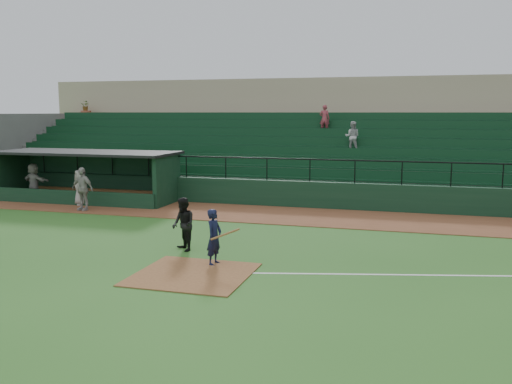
# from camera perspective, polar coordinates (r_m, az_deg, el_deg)

# --- Properties ---
(ground) EXTENTS (90.00, 90.00, 0.00)m
(ground) POSITION_cam_1_polar(r_m,az_deg,el_deg) (15.95, -5.10, -7.46)
(ground) COLOR #285C1D
(ground) RESTS_ON ground
(warning_track) EXTENTS (40.00, 4.00, 0.03)m
(warning_track) POSITION_cam_1_polar(r_m,az_deg,el_deg) (23.38, 2.07, -2.35)
(warning_track) COLOR brown
(warning_track) RESTS_ON ground
(home_plate_dirt) EXTENTS (3.00, 3.00, 0.03)m
(home_plate_dirt) POSITION_cam_1_polar(r_m,az_deg,el_deg) (15.06, -6.50, -8.37)
(home_plate_dirt) COLOR brown
(home_plate_dirt) RESTS_ON ground
(foul_line) EXTENTS (17.49, 4.44, 0.01)m
(foul_line) POSITION_cam_1_polar(r_m,az_deg,el_deg) (16.24, 24.26, -7.86)
(foul_line) COLOR white
(foul_line) RESTS_ON ground
(stadium_structure) EXTENTS (38.00, 13.08, 6.40)m
(stadium_structure) POSITION_cam_1_polar(r_m,az_deg,el_deg) (31.32, 5.91, 4.51)
(stadium_structure) COLOR black
(stadium_structure) RESTS_ON ground
(dugout) EXTENTS (8.90, 3.20, 2.42)m
(dugout) POSITION_cam_1_polar(r_m,az_deg,el_deg) (28.54, -16.45, 1.90)
(dugout) COLOR black
(dugout) RESTS_ON ground
(batter_at_plate) EXTENTS (1.03, 0.69, 1.60)m
(batter_at_plate) POSITION_cam_1_polar(r_m,az_deg,el_deg) (15.76, -4.30, -4.63)
(batter_at_plate) COLOR black
(batter_at_plate) RESTS_ON ground
(umpire) EXTENTS (1.02, 1.02, 1.67)m
(umpire) POSITION_cam_1_polar(r_m,az_deg,el_deg) (17.44, -7.46, -3.31)
(umpire) COLOR black
(umpire) RESTS_ON ground
(dugout_player_a) EXTENTS (1.16, 0.62, 1.89)m
(dugout_player_a) POSITION_cam_1_polar(r_m,az_deg,el_deg) (25.39, -17.37, 0.30)
(dugout_player_a) COLOR #A59F9A
(dugout_player_a) RESTS_ON warning_track
(dugout_player_b) EXTENTS (0.95, 0.90, 1.63)m
(dugout_player_b) POSITION_cam_1_polar(r_m,az_deg,el_deg) (26.89, -17.62, 0.44)
(dugout_player_b) COLOR #A29D97
(dugout_player_b) RESTS_ON warning_track
(dugout_player_c) EXTENTS (1.74, 0.94, 1.79)m
(dugout_player_c) POSITION_cam_1_polar(r_m,az_deg,el_deg) (29.37, -21.81, 1.02)
(dugout_player_c) COLOR #A29E98
(dugout_player_c) RESTS_ON warning_track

